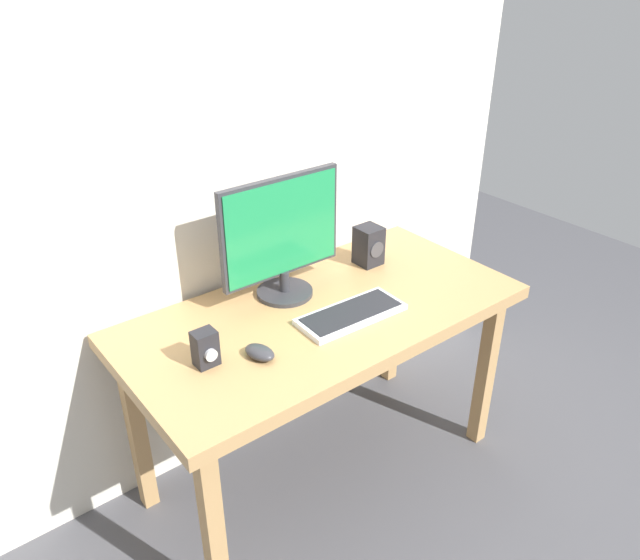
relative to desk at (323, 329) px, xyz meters
The scene contains 8 objects.
ground_plane 0.67m from the desk, ahead, with size 6.00×6.00×0.00m, color #4C4C51.
wall_back 0.91m from the desk, 90.00° to the left, with size 2.57×0.04×3.00m, color silver.
desk is the anchor object (origin of this frame).
monitor 0.36m from the desk, 104.32° to the left, with size 0.47×0.20×0.44m.
keyboard_primary 0.14m from the desk, 65.75° to the right, with size 0.38×0.17×0.02m.
mouse 0.36m from the desk, 162.71° to the right, with size 0.07×0.11×0.04m, color #333338.
speaker_right 0.42m from the desk, 24.52° to the left, with size 0.09×0.10×0.15m.
audio_controller 0.49m from the desk, behind, with size 0.07×0.07×0.12m.
Camera 1 is at (-1.14, -1.43, 1.88)m, focal length 34.68 mm.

